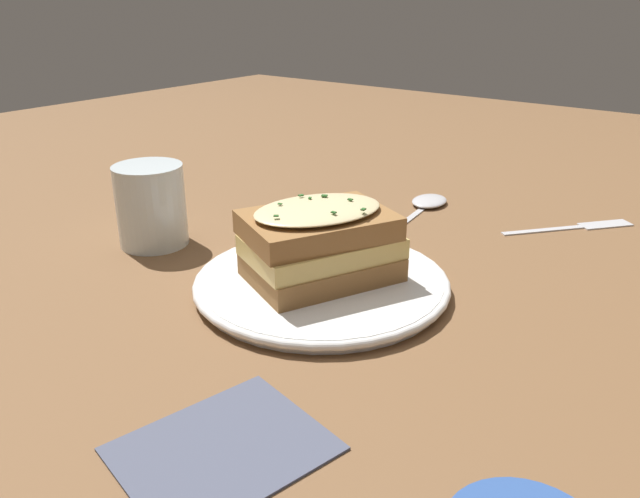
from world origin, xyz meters
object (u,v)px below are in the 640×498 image
(water_glass, at_px, (151,205))
(sandwich, at_px, (319,243))
(spoon, at_px, (427,203))
(napkin, at_px, (223,448))
(fork, at_px, (582,226))
(dinner_plate, at_px, (320,283))

(water_glass, bearing_deg, sandwich, 94.84)
(spoon, relative_size, napkin, 1.41)
(fork, bearing_deg, water_glass, -97.66)
(dinner_plate, relative_size, spoon, 1.39)
(fork, xyz_separation_m, napkin, (0.56, -0.06, 0.00))
(fork, xyz_separation_m, spoon, (0.05, -0.19, 0.00))
(spoon, xyz_separation_m, napkin, (0.52, 0.13, -0.00))
(dinner_plate, distance_m, napkin, 0.24)
(sandwich, height_order, napkin, sandwich)
(sandwich, distance_m, fork, 0.38)
(sandwich, bearing_deg, water_glass, -85.16)
(sandwich, bearing_deg, fork, 155.47)
(dinner_plate, height_order, napkin, dinner_plate)
(napkin, bearing_deg, fork, 173.57)
(water_glass, relative_size, fork, 0.64)
(water_glass, xyz_separation_m, napkin, (0.20, 0.32, -0.04))
(fork, height_order, spoon, spoon)
(dinner_plate, bearing_deg, napkin, 22.10)
(napkin, bearing_deg, sandwich, -157.57)
(sandwich, bearing_deg, spoon, -172.39)
(dinner_plate, xyz_separation_m, napkin, (0.22, 0.09, -0.01))
(napkin, bearing_deg, spoon, -165.76)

